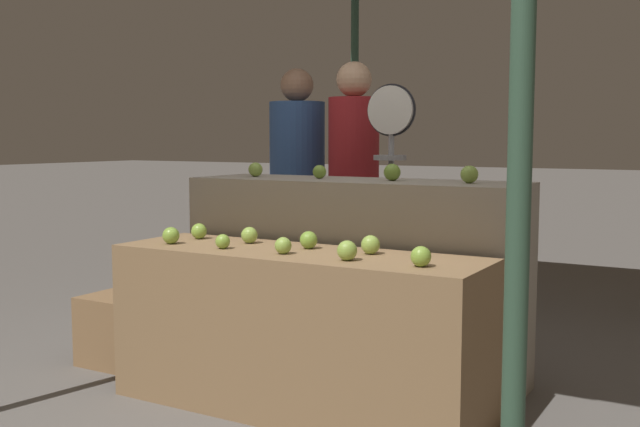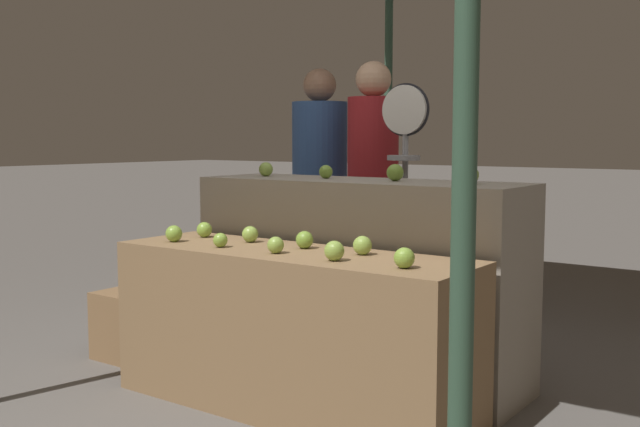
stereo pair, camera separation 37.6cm
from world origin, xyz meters
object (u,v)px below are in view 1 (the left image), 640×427
(person_customer_left, at_px, (297,176))
(wooden_crate_side, at_px, (123,329))
(produce_scale, at_px, (390,154))
(person_vendor_at_scale, at_px, (354,174))

(person_customer_left, relative_size, wooden_crate_side, 4.49)
(person_customer_left, bearing_deg, produce_scale, 161.52)
(produce_scale, relative_size, person_vendor_at_scale, 0.90)
(person_vendor_at_scale, xyz_separation_m, wooden_crate_side, (-0.78, -1.38, -0.85))
(person_vendor_at_scale, height_order, wooden_crate_side, person_vendor_at_scale)
(produce_scale, height_order, wooden_crate_side, produce_scale)
(produce_scale, distance_m, wooden_crate_side, 1.89)
(produce_scale, height_order, person_vendor_at_scale, person_vendor_at_scale)
(wooden_crate_side, bearing_deg, person_customer_left, 78.90)
(person_customer_left, bearing_deg, wooden_crate_side, 83.14)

